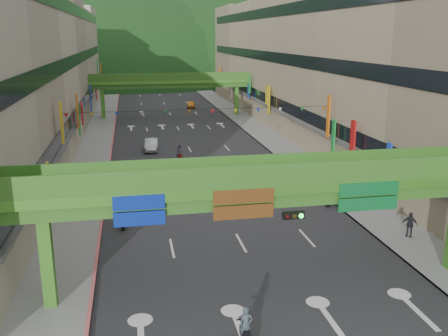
% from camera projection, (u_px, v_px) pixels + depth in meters
% --- Properties ---
extents(road_slab, '(18.00, 140.00, 0.02)m').
position_uv_depth(road_slab, '(181.00, 134.00, 68.56)').
color(road_slab, '#28282B').
rests_on(road_slab, ground).
extents(sidewalk_left, '(4.00, 140.00, 0.15)m').
position_uv_depth(sidewalk_left, '(99.00, 136.00, 66.57)').
color(sidewalk_left, gray).
rests_on(sidewalk_left, ground).
extents(sidewalk_right, '(4.00, 140.00, 0.15)m').
position_uv_depth(sidewalk_right, '(258.00, 130.00, 70.51)').
color(sidewalk_right, gray).
rests_on(sidewalk_right, ground).
extents(curb_left, '(0.20, 140.00, 0.18)m').
position_uv_depth(curb_left, '(113.00, 135.00, 66.91)').
color(curb_left, '#CC5959').
rests_on(curb_left, ground).
extents(curb_right, '(0.20, 140.00, 0.18)m').
position_uv_depth(curb_right, '(245.00, 131.00, 70.17)').
color(curb_right, gray).
rests_on(curb_right, ground).
extents(building_row_left, '(12.80, 95.00, 19.00)m').
position_uv_depth(building_row_left, '(29.00, 65.00, 62.73)').
color(building_row_left, '#9E937F').
rests_on(building_row_left, ground).
extents(building_row_right, '(12.80, 95.00, 19.00)m').
position_uv_depth(building_row_right, '(315.00, 62.00, 69.51)').
color(building_row_right, gray).
rests_on(building_row_right, ground).
extents(overpass_near, '(28.00, 12.27, 7.10)m').
position_uv_depth(overpass_near, '(289.00, 198.00, 25.02)').
color(overpass_near, '#4C9E2D').
rests_on(overpass_near, ground).
extents(overpass_far, '(28.00, 2.20, 7.10)m').
position_uv_depth(overpass_far, '(171.00, 84.00, 81.41)').
color(overpass_far, '#4C9E2D').
rests_on(overpass_far, ground).
extents(hill_left, '(168.00, 140.00, 112.00)m').
position_uv_depth(hill_left, '(104.00, 75.00, 170.31)').
color(hill_left, '#1C4419').
rests_on(hill_left, ground).
extents(hill_right, '(208.00, 176.00, 128.00)m').
position_uv_depth(hill_right, '(210.00, 70.00, 196.46)').
color(hill_right, '#1C4419').
rests_on(hill_right, ground).
extents(bunting_string, '(26.00, 0.36, 0.47)m').
position_uv_depth(bunting_string, '(201.00, 112.00, 48.03)').
color(bunting_string, black).
rests_on(bunting_string, ground).
extents(scooter_rider_near, '(0.59, 1.60, 1.91)m').
position_uv_depth(scooter_rider_near, '(246.00, 330.00, 21.41)').
color(scooter_rider_near, black).
rests_on(scooter_rider_near, ground).
extents(scooter_rider_mid, '(0.89, 1.60, 2.04)m').
position_uv_depth(scooter_rider_mid, '(192.00, 169.00, 46.40)').
color(scooter_rider_mid, black).
rests_on(scooter_rider_mid, ground).
extents(scooter_rider_left, '(0.96, 1.60, 1.92)m').
position_uv_depth(scooter_rider_left, '(124.00, 215.00, 34.84)').
color(scooter_rider_left, gray).
rests_on(scooter_rider_left, ground).
extents(scooter_rider_far, '(0.84, 1.59, 1.90)m').
position_uv_depth(scooter_rider_far, '(180.00, 153.00, 53.24)').
color(scooter_rider_far, maroon).
rests_on(scooter_rider_far, ground).
extents(parked_scooter_row, '(1.60, 9.35, 1.08)m').
position_uv_depth(parked_scooter_row, '(315.00, 185.00, 43.41)').
color(parked_scooter_row, black).
rests_on(parked_scooter_row, ground).
extents(car_silver, '(1.73, 4.31, 1.39)m').
position_uv_depth(car_silver, '(151.00, 145.00, 58.38)').
color(car_silver, silver).
rests_on(car_silver, ground).
extents(car_yellow, '(1.91, 3.88, 1.27)m').
position_uv_depth(car_yellow, '(191.00, 104.00, 92.68)').
color(car_yellow, gold).
rests_on(car_yellow, ground).
extents(pedestrian_red, '(0.98, 0.82, 1.80)m').
position_uv_depth(pedestrian_red, '(318.00, 174.00, 45.28)').
color(pedestrian_red, maroon).
rests_on(pedestrian_red, ground).
extents(pedestrian_dark, '(1.03, 0.96, 1.70)m').
position_uv_depth(pedestrian_dark, '(409.00, 227.00, 33.01)').
color(pedestrian_dark, black).
rests_on(pedestrian_dark, ground).
extents(pedestrian_blue, '(1.05, 0.93, 1.89)m').
position_uv_depth(pedestrian_blue, '(383.00, 198.00, 38.47)').
color(pedestrian_blue, '#2E424E').
rests_on(pedestrian_blue, ground).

